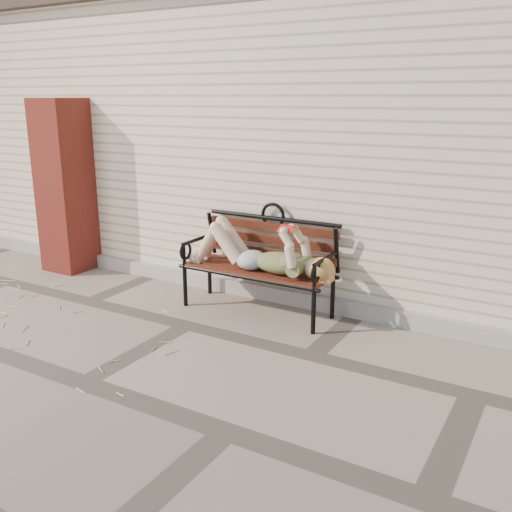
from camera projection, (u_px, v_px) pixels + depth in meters
The scene contains 7 objects.
ground at pixel (187, 325), 5.20m from camera, with size 80.00×80.00×0.00m, color gray.
house_wall at pixel (325, 138), 7.29m from camera, with size 8.00×4.00×3.00m, color beige.
foundation_strip at pixel (243, 288), 5.99m from camera, with size 8.00×0.10×0.15m, color #A9A399.
brick_pillar at pixel (65, 186), 6.67m from camera, with size 0.50×0.50×2.00m, color #A12F24.
garden_bench at pixel (262, 252), 5.46m from camera, with size 1.58×0.63×1.03m.
reading_woman at pixel (256, 252), 5.34m from camera, with size 1.49×0.34×0.47m.
straw_scatter at pixel (64, 324), 5.22m from camera, with size 2.77×1.62×0.01m.
Camera 1 is at (2.99, -3.86, 2.02)m, focal length 40.00 mm.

